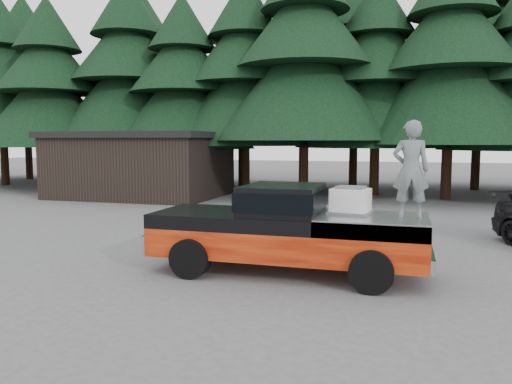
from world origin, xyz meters
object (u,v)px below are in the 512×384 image
(air_compressor, at_px, (351,202))
(utility_building, at_px, (142,164))
(man_on_bed, at_px, (411,170))
(pickup_truck, at_px, (287,243))

(air_compressor, xyz_separation_m, utility_building, (-11.96, 12.50, 0.08))
(utility_building, bearing_deg, man_on_bed, -44.16)
(pickup_truck, height_order, utility_building, utility_building)
(man_on_bed, xyz_separation_m, utility_building, (-13.14, 12.76, -0.63))
(pickup_truck, relative_size, air_compressor, 7.93)
(pickup_truck, relative_size, utility_building, 0.71)
(man_on_bed, relative_size, utility_building, 0.23)
(utility_building, bearing_deg, air_compressor, -46.27)
(air_compressor, distance_m, utility_building, 17.30)
(air_compressor, relative_size, man_on_bed, 0.39)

